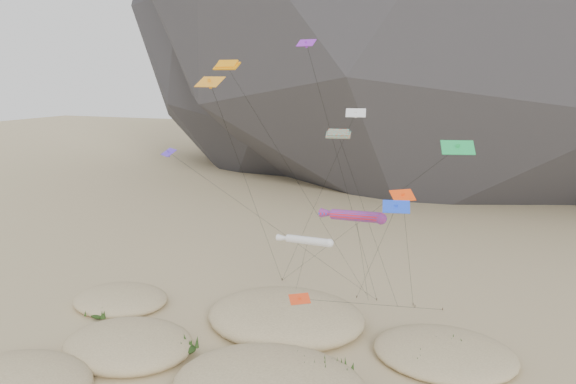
# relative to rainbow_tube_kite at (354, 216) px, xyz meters

# --- Properties ---
(dunes) EXTENTS (50.60, 37.44, 3.91)m
(dunes) POSITION_rel_rainbow_tube_kite_xyz_m (-6.65, -9.31, -12.10)
(dunes) COLOR #CCB789
(dunes) RESTS_ON ground
(dune_grass) EXTENTS (42.58, 28.02, 1.49)m
(dune_grass) POSITION_rel_rainbow_tube_kite_xyz_m (-6.62, -8.96, -12.00)
(dune_grass) COLOR black
(dune_grass) RESTS_ON ground
(kite_stakes) EXTENTS (20.41, 5.57, 0.30)m
(kite_stakes) POSITION_rel_rainbow_tube_kite_xyz_m (-2.84, 11.24, -12.69)
(kite_stakes) COLOR #3F2D1E
(kite_stakes) RESTS_ON ground
(rainbow_tube_kite) EXTENTS (7.04, 12.95, 13.66)m
(rainbow_tube_kite) POSITION_rel_rainbow_tube_kite_xyz_m (0.00, 0.00, 0.00)
(rainbow_tube_kite) COLOR #FF1A2A
(rainbow_tube_kite) RESTS_ON ground
(white_tube_kite) EXTENTS (8.51, 12.88, 11.45)m
(white_tube_kite) POSITION_rel_rainbow_tube_kite_xyz_m (-3.68, -2.71, -2.00)
(white_tube_kite) COLOR silver
(white_tube_kite) RESTS_ON ground
(orange_parafoil) EXTENTS (12.12, 14.30, 26.85)m
(orange_parafoil) POSITION_rel_rainbow_tube_kite_xyz_m (-12.08, -0.77, 13.16)
(orange_parafoil) COLOR orange
(orange_parafoil) RESTS_ON ground
(multi_parafoil) EXTENTS (4.59, 13.52, 20.90)m
(multi_parafoil) POSITION_rel_rainbow_tube_kite_xyz_m (-0.94, -1.84, 7.34)
(multi_parafoil) COLOR red
(multi_parafoil) RESTS_ON ground
(delta_kites) EXTENTS (30.21, 23.64, 28.39)m
(delta_kites) POSITION_rel_rainbow_tube_kite_xyz_m (-1.86, -2.44, 5.47)
(delta_kites) COLOR #4622C7
(delta_kites) RESTS_ON ground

